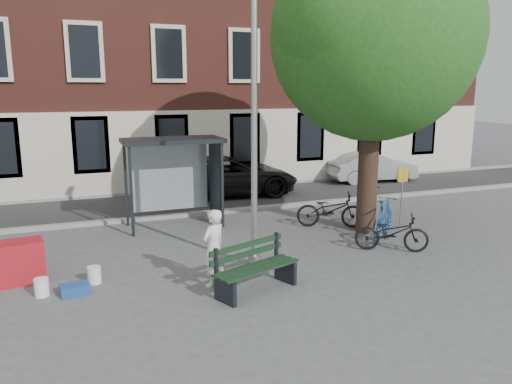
{
  "coord_description": "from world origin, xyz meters",
  "views": [
    {
      "loc": [
        -3.93,
        -10.26,
        4.02
      ],
      "look_at": [
        0.63,
        1.51,
        1.4
      ],
      "focal_mm": 35.0,
      "sensor_mm": 36.0,
      "label": 1
    }
  ],
  "objects_px": {
    "notice_sign": "(402,185)",
    "lamppost": "(254,146)",
    "bench": "(255,270)",
    "car_silver": "(372,167)",
    "car_dark": "(228,176)",
    "bike_b": "(384,218)",
    "bike_a": "(330,210)",
    "bike_d": "(368,204)",
    "bus_shelter": "(185,161)",
    "bike_c": "(392,233)",
    "red_stand": "(21,262)",
    "painter": "(214,248)"
  },
  "relations": [
    {
      "from": "bus_shelter",
      "to": "red_stand",
      "type": "height_order",
      "value": "bus_shelter"
    },
    {
      "from": "bike_b",
      "to": "red_stand",
      "type": "bearing_deg",
      "value": 48.62
    },
    {
      "from": "painter",
      "to": "red_stand",
      "type": "height_order",
      "value": "painter"
    },
    {
      "from": "bike_b",
      "to": "red_stand",
      "type": "height_order",
      "value": "bike_b"
    },
    {
      "from": "bike_b",
      "to": "car_dark",
      "type": "distance_m",
      "value": 7.31
    },
    {
      "from": "painter",
      "to": "bike_d",
      "type": "xyz_separation_m",
      "value": [
        5.8,
        3.1,
        -0.25
      ]
    },
    {
      "from": "lamppost",
      "to": "bench",
      "type": "xyz_separation_m",
      "value": [
        -0.52,
        -1.39,
        -2.34
      ]
    },
    {
      "from": "red_stand",
      "to": "lamppost",
      "type": "bearing_deg",
      "value": -9.39
    },
    {
      "from": "painter",
      "to": "bike_b",
      "type": "relative_size",
      "value": 0.87
    },
    {
      "from": "bench",
      "to": "car_silver",
      "type": "distance_m",
      "value": 13.21
    },
    {
      "from": "bus_shelter",
      "to": "red_stand",
      "type": "distance_m",
      "value": 5.64
    },
    {
      "from": "bike_a",
      "to": "car_dark",
      "type": "xyz_separation_m",
      "value": [
        -1.41,
        5.47,
        0.23
      ]
    },
    {
      "from": "bike_b",
      "to": "car_dark",
      "type": "xyz_separation_m",
      "value": [
        -2.21,
        6.97,
        0.19
      ]
    },
    {
      "from": "bench",
      "to": "painter",
      "type": "bearing_deg",
      "value": 118.62
    },
    {
      "from": "painter",
      "to": "car_dark",
      "type": "xyz_separation_m",
      "value": [
        3.06,
        8.52,
        -0.06
      ]
    },
    {
      "from": "lamppost",
      "to": "car_dark",
      "type": "distance_m",
      "value": 8.2
    },
    {
      "from": "bike_a",
      "to": "car_dark",
      "type": "height_order",
      "value": "car_dark"
    },
    {
      "from": "bike_c",
      "to": "bike_d",
      "type": "xyz_separation_m",
      "value": [
        1.0,
        2.56,
        0.09
      ]
    },
    {
      "from": "bench",
      "to": "red_stand",
      "type": "relative_size",
      "value": 2.19
    },
    {
      "from": "bike_a",
      "to": "bike_d",
      "type": "height_order",
      "value": "bike_d"
    },
    {
      "from": "lamppost",
      "to": "red_stand",
      "type": "distance_m",
      "value": 5.53
    },
    {
      "from": "car_silver",
      "to": "bench",
      "type": "bearing_deg",
      "value": 141.63
    },
    {
      "from": "bike_c",
      "to": "bike_d",
      "type": "height_order",
      "value": "bike_d"
    },
    {
      "from": "bike_d",
      "to": "bench",
      "type": "bearing_deg",
      "value": 78.43
    },
    {
      "from": "notice_sign",
      "to": "lamppost",
      "type": "bearing_deg",
      "value": -161.14
    },
    {
      "from": "painter",
      "to": "bike_c",
      "type": "bearing_deg",
      "value": 155.53
    },
    {
      "from": "lamppost",
      "to": "painter",
      "type": "height_order",
      "value": "lamppost"
    },
    {
      "from": "bus_shelter",
      "to": "bike_c",
      "type": "bearing_deg",
      "value": -46.06
    },
    {
      "from": "bike_a",
      "to": "bike_d",
      "type": "relative_size",
      "value": 1.06
    },
    {
      "from": "bike_c",
      "to": "red_stand",
      "type": "distance_m",
      "value": 8.61
    },
    {
      "from": "bench",
      "to": "car_dark",
      "type": "xyz_separation_m",
      "value": [
        2.38,
        9.11,
        0.3
      ]
    },
    {
      "from": "bus_shelter",
      "to": "car_silver",
      "type": "distance_m",
      "value": 10.18
    },
    {
      "from": "bike_d",
      "to": "red_stand",
      "type": "relative_size",
      "value": 2.08
    },
    {
      "from": "bus_shelter",
      "to": "notice_sign",
      "type": "relative_size",
      "value": 1.55
    },
    {
      "from": "bike_c",
      "to": "car_silver",
      "type": "bearing_deg",
      "value": -1.03
    },
    {
      "from": "car_dark",
      "to": "car_silver",
      "type": "xyz_separation_m",
      "value": [
        6.8,
        0.38,
        -0.11
      ]
    },
    {
      "from": "bike_c",
      "to": "red_stand",
      "type": "xyz_separation_m",
      "value": [
        -8.55,
        1.08,
        -0.03
      ]
    },
    {
      "from": "bike_d",
      "to": "car_dark",
      "type": "height_order",
      "value": "car_dark"
    },
    {
      "from": "lamppost",
      "to": "red_stand",
      "type": "relative_size",
      "value": 6.79
    },
    {
      "from": "painter",
      "to": "car_dark",
      "type": "distance_m",
      "value": 9.06
    },
    {
      "from": "bus_shelter",
      "to": "red_stand",
      "type": "relative_size",
      "value": 3.17
    },
    {
      "from": "car_silver",
      "to": "notice_sign",
      "type": "height_order",
      "value": "notice_sign"
    },
    {
      "from": "bike_d",
      "to": "lamppost",
      "type": "bearing_deg",
      "value": 69.19
    },
    {
      "from": "bus_shelter",
      "to": "red_stand",
      "type": "bearing_deg",
      "value": -142.83
    },
    {
      "from": "bench",
      "to": "bike_b",
      "type": "relative_size",
      "value": 1.06
    },
    {
      "from": "bike_b",
      "to": "car_dark",
      "type": "height_order",
      "value": "car_dark"
    },
    {
      "from": "lamppost",
      "to": "painter",
      "type": "xyz_separation_m",
      "value": [
        -1.2,
        -0.8,
        -1.97
      ]
    },
    {
      "from": "bike_b",
      "to": "notice_sign",
      "type": "xyz_separation_m",
      "value": [
        0.9,
        0.46,
        0.76
      ]
    },
    {
      "from": "car_dark",
      "to": "painter",
      "type": "bearing_deg",
      "value": 165.07
    },
    {
      "from": "bench",
      "to": "bike_c",
      "type": "bearing_deg",
      "value": -5.04
    }
  ]
}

